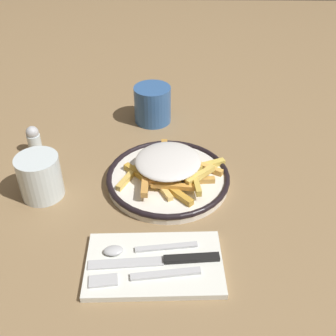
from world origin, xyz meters
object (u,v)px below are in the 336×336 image
at_px(knife, 166,260).
at_px(spoon, 134,249).
at_px(fork, 146,276).
at_px(coffee_mug, 153,104).
at_px(napkin, 154,264).
at_px(fries_heap, 171,165).
at_px(water_glass, 40,177).
at_px(plate, 168,178).
at_px(salt_shaker, 34,140).

bearing_deg(knife, spoon, 68.05).
bearing_deg(knife, fork, 135.42).
bearing_deg(coffee_mug, napkin, -177.23).
height_order(fries_heap, napkin, fries_heap).
height_order(napkin, water_glass, water_glass).
height_order(plate, water_glass, water_glass).
distance_m(knife, coffee_mug, 0.46).
bearing_deg(water_glass, salt_shaker, 20.17).
bearing_deg(coffee_mug, plate, -170.46).
bearing_deg(salt_shaker, napkin, -139.06).
bearing_deg(water_glass, coffee_mug, -35.29).
bearing_deg(salt_shaker, knife, -137.03).
relative_size(napkin, water_glass, 2.54).
bearing_deg(spoon, knife, -111.95).
relative_size(plate, fries_heap, 1.14).
bearing_deg(knife, plate, -0.00).
height_order(fork, salt_shaker, salt_shaker).
relative_size(knife, spoon, 1.38).
xyz_separation_m(fork, salt_shaker, (0.35, 0.26, 0.02)).
relative_size(knife, water_glass, 2.44).
bearing_deg(plate, coffee_mug, 9.54).
bearing_deg(coffee_mug, knife, -174.88).
distance_m(napkin, knife, 0.02).
relative_size(fries_heap, napkin, 0.99).
distance_m(napkin, fork, 0.03).
height_order(plate, knife, plate).
bearing_deg(coffee_mug, salt_shaker, 119.34).
distance_m(water_glass, salt_shaker, 0.15).
xyz_separation_m(fries_heap, knife, (-0.22, 0.01, -0.03)).
height_order(knife, water_glass, water_glass).
xyz_separation_m(fries_heap, spoon, (-0.20, 0.06, -0.03)).
xyz_separation_m(fork, coffee_mug, (0.49, 0.01, 0.03)).
bearing_deg(plate, napkin, 175.00).
xyz_separation_m(plate, spoon, (-0.19, 0.05, 0.00)).
bearing_deg(salt_shaker, water_glass, -159.83).
relative_size(knife, salt_shaker, 3.21).
xyz_separation_m(fries_heap, water_glass, (-0.04, 0.25, 0.00)).
bearing_deg(fork, spoon, 23.03).
height_order(plate, fork, plate).
bearing_deg(water_glass, spoon, -128.94).
xyz_separation_m(fries_heap, napkin, (-0.22, 0.02, -0.04)).
distance_m(plate, coffee_mug, 0.25).
relative_size(plate, knife, 1.18).
distance_m(spoon, water_glass, 0.24).
distance_m(fork, knife, 0.04).
bearing_deg(water_glass, fries_heap, -80.00).
bearing_deg(fries_heap, coffee_mug, 10.93).
height_order(fries_heap, water_glass, water_glass).
distance_m(fries_heap, knife, 0.22).
relative_size(spoon, coffee_mug, 1.30).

